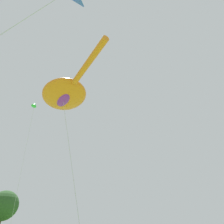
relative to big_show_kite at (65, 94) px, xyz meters
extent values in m
ellipsoid|color=orange|center=(0.07, 0.19, 0.03)|extent=(5.27, 5.86, 1.26)
cylinder|color=orange|center=(-1.67, -4.41, -0.16)|extent=(2.20, 4.85, 0.45)
ellipsoid|color=purple|center=(0.07, 0.19, -0.54)|extent=(1.61, 2.31, 0.45)
cylinder|color=#B2B2B7|center=(0.50, -1.33, -6.30)|extent=(0.89, 3.06, 11.40)
cone|color=green|center=(1.50, 7.85, 2.97)|extent=(0.82, 0.75, 0.67)
cylinder|color=#B2B2B7|center=(2.17, 8.26, -4.52)|extent=(1.35, 0.83, 14.96)
sphere|color=#284C23|center=(17.57, 40.85, -4.89)|extent=(6.93, 6.93, 6.93)
camera|label=1|loc=(-8.52, -11.59, -10.66)|focal=30.48mm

